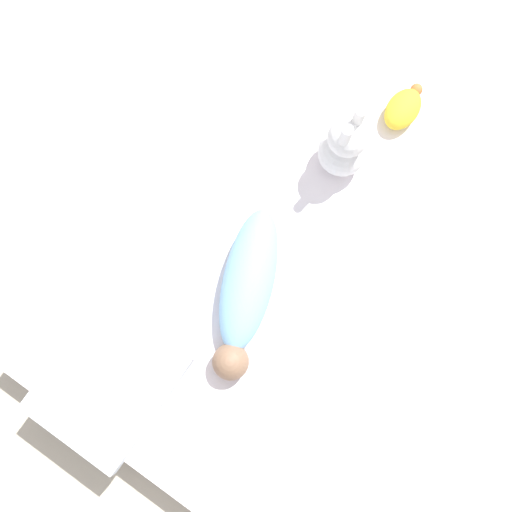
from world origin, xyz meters
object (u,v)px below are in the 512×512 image
at_px(pillow, 108,383).
at_px(turtle_plush, 403,108).
at_px(bunny_plush, 344,147).
at_px(swaddled_baby, 246,290).

height_order(pillow, turtle_plush, turtle_plush).
distance_m(bunny_plush, turtle_plush, 0.27).
xyz_separation_m(swaddled_baby, pillow, (-0.45, 0.17, -0.02)).
distance_m(swaddled_baby, pillow, 0.48).
xyz_separation_m(pillow, bunny_plush, (0.96, -0.18, 0.08)).
bearing_deg(bunny_plush, swaddled_baby, 179.92).
height_order(swaddled_baby, turtle_plush, swaddled_baby).
height_order(bunny_plush, turtle_plush, bunny_plush).
height_order(swaddled_baby, pillow, swaddled_baby).
bearing_deg(turtle_plush, bunny_plush, 162.64).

